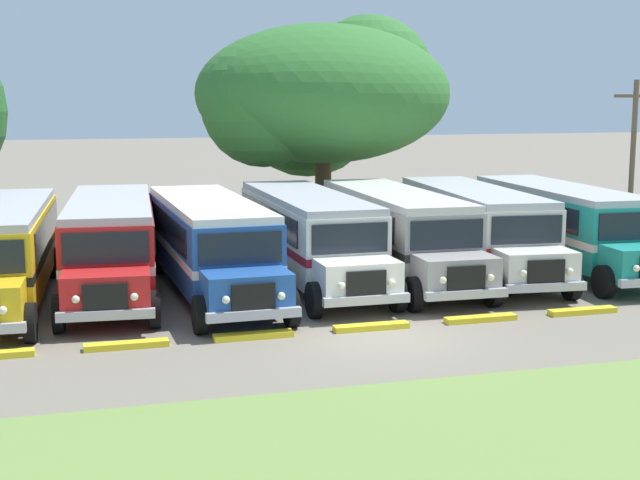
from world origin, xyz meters
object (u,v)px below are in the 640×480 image
Objects in this scene: parked_bus_slot_6 at (562,222)px; utility_pole at (632,162)px; parked_bus_slot_1 at (111,240)px; parked_bus_slot_4 at (396,229)px; parked_bus_slot_2 at (210,241)px; parked_bus_slot_3 at (309,233)px; broad_shade_tree at (321,95)px; parked_bus_slot_5 at (475,225)px; parked_bus_slot_0 at (1,248)px.

utility_pole is (3.80, 1.54, 1.94)m from parked_bus_slot_6.
parked_bus_slot_1 is 9.26m from parked_bus_slot_4.
parked_bus_slot_2 and parked_bus_slot_3 have the same top height.
broad_shade_tree is (9.41, 9.39, 4.41)m from parked_bus_slot_1.
broad_shade_tree is at bearing -158.25° from parked_bus_slot_5.
parked_bus_slot_2 and parked_bus_slot_4 have the same top height.
parked_bus_slot_1 and parked_bus_slot_2 have the same top height.
parked_bus_slot_2 is 6.36m from parked_bus_slot_4.
parked_bus_slot_3 is at bearing 101.56° from parked_bus_slot_2.
utility_pole is at bearing -39.65° from broad_shade_tree.
parked_bus_slot_2 is 1.01× the size of broad_shade_tree.
parked_bus_slot_2 is (6.07, -0.37, 0.00)m from parked_bus_slot_0.
parked_bus_slot_3 and parked_bus_slot_6 have the same top height.
parked_bus_slot_1 is 12.21m from parked_bus_slot_5.
parked_bus_slot_4 is at bearing 92.54° from parked_bus_slot_1.
parked_bus_slot_4 is at bearing 94.73° from parked_bus_slot_0.
parked_bus_slot_4 is (2.98, -0.11, 0.00)m from parked_bus_slot_3.
parked_bus_slot_6 is 12.26m from broad_shade_tree.
parked_bus_slot_4 is 10.32m from utility_pole.
parked_bus_slot_5 is at bearing -73.58° from broad_shade_tree.
parked_bus_slot_2 is at bearing -172.38° from utility_pole.
parked_bus_slot_1 is 1.01× the size of parked_bus_slot_2.
parked_bus_slot_4 is 1.01× the size of broad_shade_tree.
parked_bus_slot_2 is 9.33m from parked_bus_slot_5.
parked_bus_slot_1 is 19.41m from utility_pole.
parked_bus_slot_3 is 2.98m from parked_bus_slot_4.
broad_shade_tree is 13.04m from utility_pole.
parked_bus_slot_3 is 0.99× the size of parked_bus_slot_6.
parked_bus_slot_4 is 2.96m from parked_bus_slot_5.
parked_bus_slot_2 is at bearing -83.91° from parked_bus_slot_6.
parked_bus_slot_3 is 1.00× the size of broad_shade_tree.
utility_pole is (7.06, 1.32, 1.94)m from parked_bus_slot_5.
parked_bus_slot_2 is 12.56m from parked_bus_slot_6.
parked_bus_slot_1 is 1.00× the size of parked_bus_slot_6.
parked_bus_slot_4 is 0.99× the size of parked_bus_slot_5.
broad_shade_tree is (12.56, 9.99, 4.41)m from parked_bus_slot_0.
parked_bus_slot_0 is at bearing -94.97° from parked_bus_slot_2.
parked_bus_slot_3 is at bearing 92.69° from parked_bus_slot_1.
broad_shade_tree reaches higher than parked_bus_slot_3.
utility_pole reaches higher than parked_bus_slot_2.
parked_bus_slot_3 is at bearing 95.85° from parked_bus_slot_0.
parked_bus_slot_0 and parked_bus_slot_2 have the same top height.
parked_bus_slot_5 is (2.96, 0.20, 0.00)m from parked_bus_slot_4.
parked_bus_slot_6 is at bearing 89.14° from parked_bus_slot_3.
parked_bus_slot_0 is 12.41m from parked_bus_slot_4.
parked_bus_slot_6 is (3.26, -0.22, 0.00)m from parked_bus_slot_5.
utility_pole is (22.42, 1.82, 1.94)m from parked_bus_slot_0.
parked_bus_slot_0 is at bearing -141.50° from broad_shade_tree.
parked_bus_slot_0 is 15.37m from parked_bus_slot_5.
parked_bus_slot_4 is 1.00× the size of parked_bus_slot_6.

